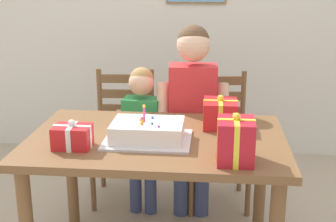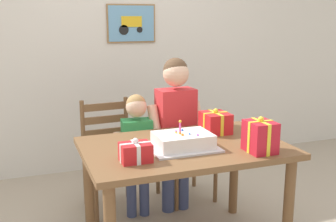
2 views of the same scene
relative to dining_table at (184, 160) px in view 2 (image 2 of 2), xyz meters
name	(u,v)px [view 2 (image 2 of 2)]	position (x,y,z in m)	size (l,w,h in m)	color
back_wall	(119,46)	(0.00, 1.81, 0.65)	(6.40, 0.11, 2.60)	silver
dining_table	(184,160)	(0.00, 0.00, 0.00)	(1.34, 0.89, 0.76)	brown
birthday_cake	(183,141)	(-0.04, -0.06, 0.16)	(0.44, 0.34, 0.19)	silver
gift_box_red_large	(215,123)	(0.33, 0.21, 0.18)	(0.19, 0.22, 0.18)	red
gift_box_beside_cake	(136,152)	(-0.39, -0.19, 0.16)	(0.19, 0.14, 0.15)	red
gift_box_corner_small	(260,137)	(0.39, -0.29, 0.21)	(0.17, 0.20, 0.23)	red
chair_left	(110,155)	(-0.34, 0.80, -0.19)	(0.44, 0.44, 0.92)	brown
chair_right	(184,147)	(0.33, 0.80, -0.19)	(0.46, 0.46, 0.92)	brown
child_older	(176,120)	(0.16, 0.57, 0.13)	(0.47, 0.27, 1.28)	#38426B
child_younger	(137,144)	(-0.17, 0.57, -0.04)	(0.38, 0.22, 1.01)	#38426B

